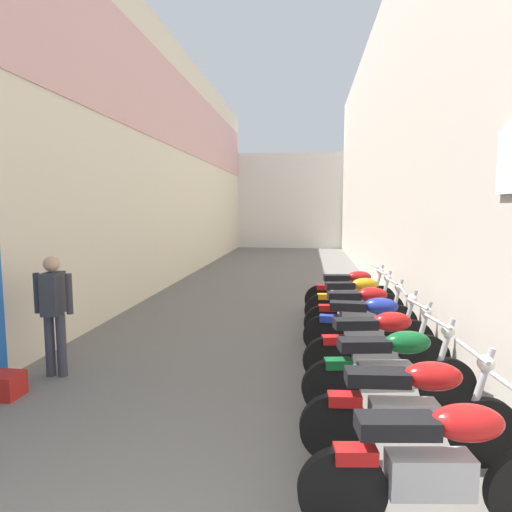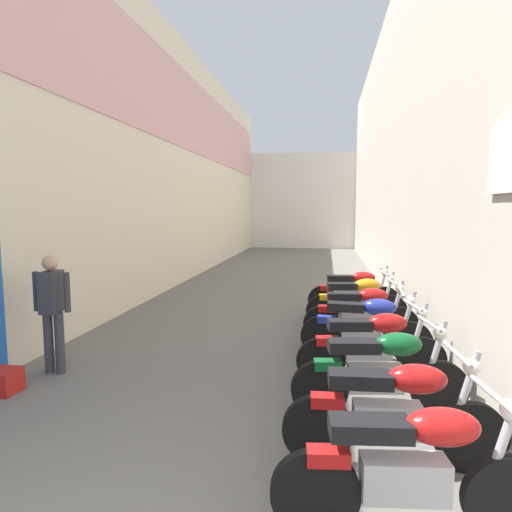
{
  "view_description": "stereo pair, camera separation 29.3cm",
  "coord_description": "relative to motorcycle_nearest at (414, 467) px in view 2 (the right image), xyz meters",
  "views": [
    {
      "loc": [
        1.01,
        -0.95,
        2.17
      ],
      "look_at": [
        0.15,
        6.17,
        1.38
      ],
      "focal_mm": 30.26,
      "sensor_mm": 36.0,
      "label": 1
    },
    {
      "loc": [
        1.3,
        -0.91,
        2.17
      ],
      "look_at": [
        0.15,
        6.17,
        1.38
      ],
      "focal_mm": 30.26,
      "sensor_mm": 36.0,
      "label": 2
    }
  ],
  "objects": [
    {
      "name": "ground_plane",
      "position": [
        -1.89,
        7.48,
        -0.5
      ],
      "size": [
        38.66,
        38.66,
        0.0
      ],
      "primitive_type": "plane",
      "color": "#66635E"
    },
    {
      "name": "building_left",
      "position": [
        -4.92,
        9.44,
        3.03
      ],
      "size": [
        0.45,
        22.66,
        6.98
      ],
      "color": "beige",
      "rests_on": "ground"
    },
    {
      "name": "building_right",
      "position": [
        1.14,
        9.48,
        3.25
      ],
      "size": [
        0.45,
        22.66,
        7.5
      ],
      "color": "beige",
      "rests_on": "ground"
    },
    {
      "name": "building_far_end",
      "position": [
        -1.89,
        21.81,
        2.07
      ],
      "size": [
        8.66,
        2.0,
        5.14
      ],
      "primitive_type": "cube",
      "color": "silver",
      "rests_on": "ground"
    },
    {
      "name": "motorcycle_nearest",
      "position": [
        0.0,
        0.0,
        0.0
      ],
      "size": [
        1.85,
        0.58,
        1.04
      ],
      "color": "black",
      "rests_on": "ground"
    },
    {
      "name": "motorcycle_second",
      "position": [
        0.0,
        0.8,
        0.0
      ],
      "size": [
        1.85,
        0.58,
        1.04
      ],
      "color": "black",
      "rests_on": "ground"
    },
    {
      "name": "motorcycle_third",
      "position": [
        -0.0,
        1.7,
        0.0
      ],
      "size": [
        1.84,
        0.58,
        1.04
      ],
      "color": "black",
      "rests_on": "ground"
    },
    {
      "name": "motorcycle_fourth",
      "position": [
        -0.0,
        2.53,
        0.0
      ],
      "size": [
        1.84,
        0.58,
        1.04
      ],
      "color": "black",
      "rests_on": "ground"
    },
    {
      "name": "motorcycle_fifth",
      "position": [
        0.0,
        3.43,
        0.0
      ],
      "size": [
        1.85,
        0.58,
        1.04
      ],
      "color": "black",
      "rests_on": "ground"
    },
    {
      "name": "motorcycle_sixth",
      "position": [
        0.0,
        4.22,
        0.0
      ],
      "size": [
        1.85,
        0.58,
        1.04
      ],
      "color": "black",
      "rests_on": "ground"
    },
    {
      "name": "motorcycle_seventh",
      "position": [
        -0.0,
        5.16,
        0.0
      ],
      "size": [
        1.84,
        0.58,
        1.04
      ],
      "color": "black",
      "rests_on": "ground"
    },
    {
      "name": "motorcycle_eighth",
      "position": [
        0.0,
        6.05,
        0.0
      ],
      "size": [
        1.85,
        0.58,
        1.04
      ],
      "color": "black",
      "rests_on": "ground"
    },
    {
      "name": "pedestrian_mid_alley",
      "position": [
        -4.11,
        2.26,
        0.42
      ],
      "size": [
        0.52,
        0.36,
        1.57
      ],
      "color": "#383842",
      "rests_on": "ground"
    },
    {
      "name": "plastic_crate",
      "position": [
        -4.37,
        1.59,
        -0.36
      ],
      "size": [
        0.44,
        0.32,
        0.28
      ],
      "primitive_type": "cube",
      "color": "red",
      "rests_on": "ground"
    }
  ]
}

